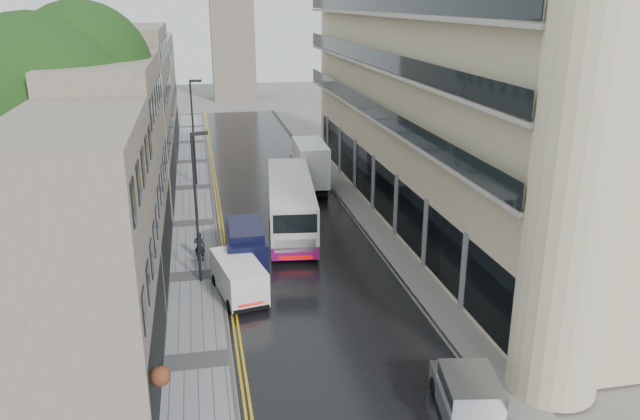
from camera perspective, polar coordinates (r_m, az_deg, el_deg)
name	(u,v)px	position (r m, az deg, el deg)	size (l,w,h in m)	color
road	(284,218)	(41.57, -3.34, -0.78)	(9.00, 85.00, 0.02)	black
left_sidewalk	(194,224)	(41.21, -11.42, -1.23)	(2.70, 85.00, 0.12)	gray
right_sidewalk	(362,213)	(42.58, 3.87, -0.24)	(1.80, 85.00, 0.12)	slate
old_shop_row	(131,128)	(42.29, -16.87, 7.20)	(4.50, 56.00, 12.00)	gray
modern_block	(445,112)	(41.05, 11.33, 8.74)	(8.00, 40.00, 14.00)	beige
tree_near	(46,150)	(32.89, -23.77, 5.02)	(10.56, 10.56, 13.89)	black
tree_far	(93,118)	(45.52, -20.06, 7.94)	(9.24, 9.24, 12.46)	black
cream_bus	(272,223)	(36.05, -4.41, -1.19)	(2.65, 11.66, 3.18)	beige
white_lorry	(299,171)	(45.87, -1.91, 3.58)	(2.15, 7.17, 3.76)	white
white_van	(230,293)	(29.25, -8.27, -7.56)	(1.83, 4.28, 1.94)	white
navy_van	(229,259)	(32.12, -8.29, -4.42)	(2.05, 5.13, 2.62)	black
pedestrian	(200,246)	(34.99, -10.96, -3.28)	(0.60, 0.39, 1.65)	black
lamp_post_near	(196,210)	(31.41, -11.25, 0.01)	(0.86, 0.19, 7.69)	black
lamp_post_far	(193,134)	(48.90, -11.50, 6.86)	(0.90, 0.20, 8.04)	black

